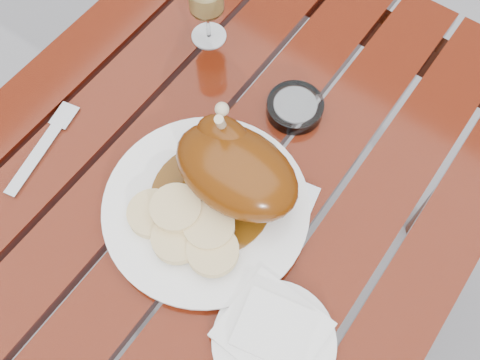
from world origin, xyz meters
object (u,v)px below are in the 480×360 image
dinner_plate (206,208)px  ashtray (295,107)px  table (204,273)px  side_plate (274,342)px  wine_glass (207,7)px

dinner_plate → ashtray: size_ratio=3.29×
table → ashtray: ashtray is taller
dinner_plate → side_plate: (0.19, -0.10, -0.00)m
table → dinner_plate: bearing=18.0°
table → wine_glass: size_ratio=8.10×
table → wine_glass: bearing=122.0°
wine_glass → dinner_plate: bearing=-53.3°
wine_glass → ashtray: bearing=-11.7°
dinner_plate → ashtray: ashtray is taller
table → side_plate: side_plate is taller
table → wine_glass: wine_glass is taller
dinner_plate → table: bearing=-162.0°
table → side_plate: bearing=-23.0°
table → dinner_plate: dinner_plate is taller
dinner_plate → ashtray: (0.01, 0.23, 0.00)m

